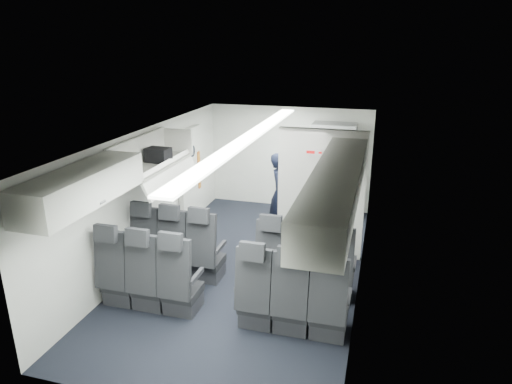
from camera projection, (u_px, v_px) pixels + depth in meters
The scene contains 13 objects.
cabin_shell at pixel (249, 202), 6.90m from camera, with size 3.41×6.01×2.16m.
seat_row_front at pixel (239, 260), 6.64m from camera, with size 3.33×0.56×1.24m.
seat_row_mid at pixel (217, 291), 5.82m from camera, with size 3.33×0.56×1.24m.
overhead_bin_left_rear at pixel (81, 187), 5.20m from camera, with size 0.53×1.80×0.40m.
overhead_bin_left_front_open at pixel (152, 160), 6.84m from camera, with size 0.64×1.70×0.72m.
overhead_bin_right_rear at pixel (327, 211), 4.48m from camera, with size 0.53×1.80×0.40m.
overhead_bin_right_front at pixel (344, 166), 6.08m from camera, with size 0.53×1.70×0.40m.
bulkhead_partition at pixel (321, 194), 7.39m from camera, with size 1.40×0.15×2.13m.
galley_unit at pixel (332, 170), 9.19m from camera, with size 0.85×0.52×1.90m.
boarding_door at pixel (190, 176), 8.79m from camera, with size 0.12×1.27×1.86m.
flight_attendant at pixel (280, 194), 8.35m from camera, with size 0.56×0.37×1.54m, color black.
carry_on_bag at pixel (158, 155), 6.92m from camera, with size 0.36×0.25×0.21m, color black.
papers at pixel (290, 183), 8.18m from camera, with size 0.20×0.02×0.14m, color white.
Camera 1 is at (1.86, -6.22, 3.46)m, focal length 32.00 mm.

